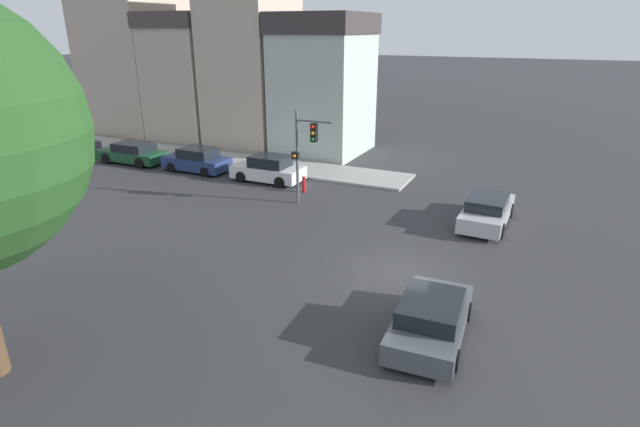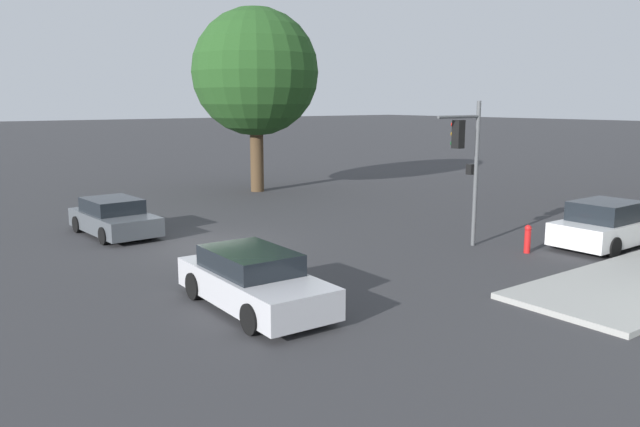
{
  "view_description": "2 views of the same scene",
  "coord_description": "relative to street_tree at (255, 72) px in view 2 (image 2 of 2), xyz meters",
  "views": [
    {
      "loc": [
        -16.26,
        -4.36,
        8.57
      ],
      "look_at": [
        1.7,
        4.06,
        1.16
      ],
      "focal_mm": 28.0,
      "sensor_mm": 36.0,
      "label": 1
    },
    {
      "loc": [
        18.72,
        -9.45,
        4.8
      ],
      "look_at": [
        3.65,
        1.97,
        1.39
      ],
      "focal_mm": 35.0,
      "sensor_mm": 36.0,
      "label": 2
    }
  ],
  "objects": [
    {
      "name": "traffic_signal",
      "position": [
        15.43,
        -1.46,
        -3.16
      ],
      "size": [
        0.56,
        2.08,
        4.82
      ],
      "rotation": [
        0.0,
        0.0,
        3.14
      ],
      "color": "#515456",
      "rests_on": "ground_plane"
    },
    {
      "name": "ground_plane",
      "position": [
        10.01,
        -8.08,
        -6.3
      ],
      "size": [
        300.0,
        300.0,
        0.0
      ],
      "primitive_type": "plane",
      "color": "#333335"
    },
    {
      "name": "street_tree",
      "position": [
        0.0,
        0.0,
        0.0
      ],
      "size": [
        6.66,
        6.66,
        9.65
      ],
      "color": "#4C3823",
      "rests_on": "ground_plane"
    },
    {
      "name": "parked_car_0",
      "position": [
        18.28,
        2.41,
        -5.57
      ],
      "size": [
        2.07,
        4.2,
        1.55
      ],
      "rotation": [
        0.0,
        0.0,
        1.58
      ],
      "color": "silver",
      "rests_on": "ground_plane"
    },
    {
      "name": "crossing_car_1",
      "position": [
        6.45,
        -10.05,
        -5.66
      ],
      "size": [
        4.3,
        2.16,
        1.33
      ],
      "rotation": [
        0.0,
        0.0,
        0.05
      ],
      "color": "#4C5156",
      "rests_on": "ground_plane"
    },
    {
      "name": "crossing_car_0",
      "position": [
        16.55,
        -10.26,
        -5.63
      ],
      "size": [
        4.69,
        2.08,
        1.37
      ],
      "rotation": [
        0.0,
        0.0,
        -0.04
      ],
      "color": "#B7B7BC",
      "rests_on": "ground_plane"
    },
    {
      "name": "fire_hydrant",
      "position": [
        17.23,
        -0.46,
        -5.81
      ],
      "size": [
        0.22,
        0.22,
        0.92
      ],
      "color": "red",
      "rests_on": "ground_plane"
    }
  ]
}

